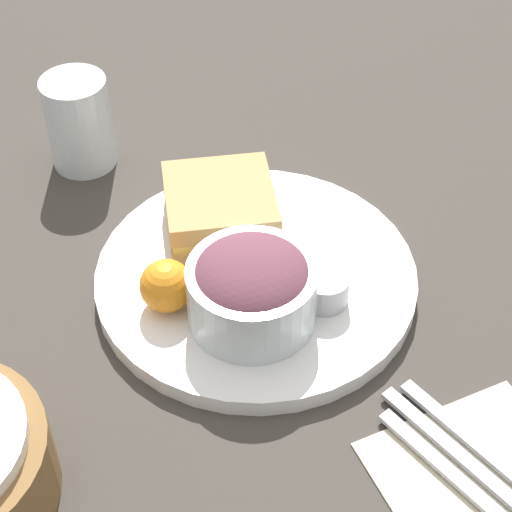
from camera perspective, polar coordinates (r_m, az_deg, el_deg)
name	(u,v)px	position (r m, az deg, el deg)	size (l,w,h in m)	color
ground_plane	(256,284)	(0.83, 0.00, -1.89)	(4.00, 4.00, 0.00)	#3D3833
plate	(256,278)	(0.82, 0.00, -1.45)	(0.31, 0.31, 0.02)	white
sandwich	(220,210)	(0.84, -2.41, 3.09)	(0.13, 0.13, 0.05)	tan
salad_bowl	(252,287)	(0.75, -0.28, -2.11)	(0.12, 0.12, 0.07)	silver
dressing_cup	(324,288)	(0.78, 4.59, -2.15)	(0.05, 0.05, 0.03)	#B7B7BC
orange_wedge	(166,286)	(0.77, -6.00, -1.98)	(0.05, 0.05, 0.05)	orange
drink_glass	(79,123)	(0.96, -11.71, 8.71)	(0.07, 0.07, 0.11)	silver
napkin	(477,474)	(0.72, 14.49, -13.89)	(0.13, 0.15, 0.00)	beige
fork	(492,458)	(0.73, 15.47, -12.86)	(0.19, 0.01, 0.01)	#B2B2B7
knife	(478,471)	(0.72, 14.56, -13.70)	(0.20, 0.01, 0.01)	#B2B2B7
spoon	(463,484)	(0.71, 13.61, -14.55)	(0.17, 0.01, 0.01)	#B2B2B7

